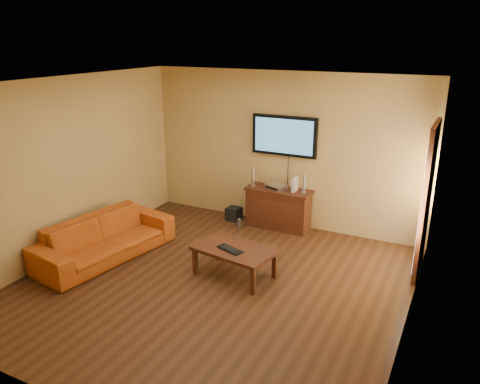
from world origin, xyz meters
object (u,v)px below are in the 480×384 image
Objects in this scene: av_receiver at (276,187)px; keyboard at (230,249)px; coffee_table at (234,251)px; speaker_right at (304,184)px; subwoofer at (234,214)px; sofa at (105,232)px; game_console at (295,184)px; speaker_left at (253,178)px; bottle at (239,223)px; television at (284,136)px; media_console at (278,208)px.

av_receiver is 2.04m from keyboard.
speaker_right reaches higher than coffee_table.
subwoofer is (-1.30, -0.07, -0.75)m from speaker_right.
sofa is 8.83× the size of game_console.
speaker_left reaches higher than av_receiver.
game_console reaches higher than sofa.
television is at bearing 42.73° from bottle.
keyboard is (0.95, -1.95, 0.32)m from subwoofer.
speaker_left reaches higher than coffee_table.
keyboard reaches higher than subwoofer.
coffee_table is at bearing -65.46° from bottle.
coffee_table is 2.02m from speaker_right.
speaker_right is at bearing 4.31° from game_console.
media_console is at bearing 92.76° from keyboard.
speaker_right reaches higher than sofa.
television is 4.74× the size of game_console.
television is 4.83× the size of subwoofer.
keyboard is at bearing -91.46° from game_console.
coffee_table is 2.04m from speaker_left.
speaker_left reaches higher than media_console.
sofa is 3.32m from speaker_right.
speaker_right is (0.44, -0.16, -0.75)m from television.
media_console is 1.92m from coffee_table.
subwoofer is at bearing -176.50° from media_console.
television is 3.37× the size of av_receiver.
av_receiver is 1.41× the size of game_console.
subwoofer is at bearing -172.64° from game_console.
coffee_table is 2.06m from sofa.
game_console is at bearing 3.50° from media_console.
subwoofer is at bearing 117.68° from coffee_table.
game_console is 0.58× the size of keyboard.
media_console is at bearing 3.60° from speaker_left.
speaker_left and speaker_right have the same top height.
speaker_left is 0.83m from subwoofer.
keyboard is (-0.03, -0.08, 0.06)m from coffee_table.
bottle is 0.47× the size of keyboard.
bottle is at bearing 112.64° from keyboard.
av_receiver is 1.02m from subwoofer.
coffee_table reaches higher than subwoofer.
speaker_left is at bearing 107.82° from coffee_table.
speaker_right is at bearing 80.59° from coffee_table.
media_console is 0.70m from speaker_left.
sofa is 3.20m from game_console.
game_console is 1.24× the size of bottle.
speaker_right is (2.35, 2.30, 0.44)m from sofa.
media_console is 2.01m from keyboard.
av_receiver is (1.86, 2.29, 0.33)m from sofa.
speaker_right is at bearing 2.40° from media_console.
coffee_table is 2.00m from game_console.
game_console is at bearing 23.47° from bottle.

